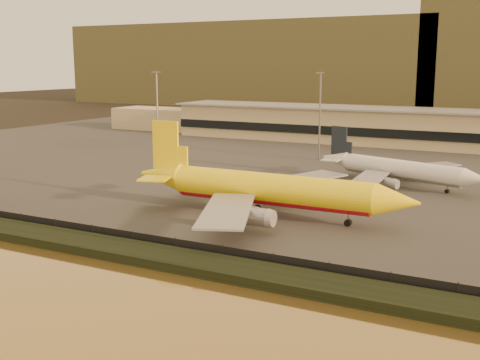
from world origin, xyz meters
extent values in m
plane|color=black|center=(0.00, 0.00, 0.00)|extent=(900.00, 900.00, 0.00)
cube|color=black|center=(0.00, -17.00, 0.70)|extent=(320.00, 7.00, 1.40)
cube|color=#2D2D2D|center=(0.00, 95.00, 0.10)|extent=(320.00, 220.00, 0.20)
cube|color=black|center=(0.00, -13.00, 1.30)|extent=(300.00, 0.05, 2.20)
cube|color=tan|center=(0.00, 125.00, 6.20)|extent=(160.00, 22.00, 12.00)
cube|color=black|center=(0.00, 113.80, 5.20)|extent=(160.00, 0.60, 3.00)
cube|color=gray|center=(0.00, 125.00, 12.50)|extent=(164.00, 24.00, 0.60)
cube|color=tan|center=(-95.00, 129.00, 4.70)|extent=(50.00, 18.00, 9.00)
cylinder|color=slate|center=(-60.00, 70.00, 12.70)|extent=(0.50, 0.50, 25.00)
cube|color=slate|center=(-60.00, 70.00, 25.40)|extent=(2.20, 2.20, 0.40)
cylinder|color=slate|center=(-10.00, 80.00, 12.70)|extent=(0.50, 0.50, 25.00)
cube|color=slate|center=(-10.00, 80.00, 25.40)|extent=(2.20, 2.20, 0.40)
cube|color=brown|center=(-140.00, 340.00, 27.50)|extent=(260.00, 160.00, 55.00)
cylinder|color=yellow|center=(5.36, 13.40, 5.49)|extent=(38.61, 5.79, 5.57)
cylinder|color=red|center=(5.36, 13.40, 4.52)|extent=(37.53, 4.56, 4.35)
cone|color=yellow|center=(28.40, 13.53, 5.49)|extent=(7.53, 5.62, 5.57)
cone|color=yellow|center=(-18.75, 13.26, 5.91)|extent=(9.68, 5.63, 5.57)
cube|color=yellow|center=(-17.68, 13.27, 12.04)|extent=(5.90, 0.48, 9.75)
cube|color=yellow|center=(-16.64, 18.85, 6.33)|extent=(6.71, 6.67, 0.33)
cube|color=yellow|center=(-16.57, 7.70, 6.33)|extent=(6.75, 6.71, 0.33)
cube|color=gray|center=(4.21, 28.24, 4.52)|extent=(15.88, 25.18, 0.33)
cylinder|color=gray|center=(6.91, 24.63, 2.99)|extent=(6.45, 3.10, 3.06)
cube|color=gray|center=(4.38, -1.45, 4.52)|extent=(16.10, 25.15, 0.33)
cylinder|color=gray|center=(7.03, 2.18, 2.99)|extent=(6.45, 3.10, 3.06)
cylinder|color=black|center=(20.10, 13.48, 0.81)|extent=(1.23, 0.98, 1.23)
cylinder|color=slate|center=(20.10, 13.48, 1.45)|extent=(0.21, 0.21, 2.51)
cylinder|color=black|center=(1.36, 10.87, 0.81)|extent=(1.23, 0.98, 1.23)
cylinder|color=slate|center=(1.36, 10.87, 1.45)|extent=(0.21, 0.21, 2.51)
cylinder|color=black|center=(1.33, 15.88, 0.81)|extent=(1.23, 0.98, 1.23)
cylinder|color=slate|center=(1.33, 15.88, 1.45)|extent=(0.21, 0.21, 2.51)
cylinder|color=silver|center=(20.01, 53.22, 4.15)|extent=(29.75, 13.33, 4.16)
cylinder|color=gray|center=(20.01, 53.22, 3.42)|extent=(28.67, 12.20, 3.24)
cone|color=silver|center=(37.00, 47.62, 4.15)|extent=(6.83, 5.78, 4.16)
cone|color=silver|center=(2.23, 59.09, 4.46)|extent=(8.41, 6.30, 4.16)
cube|color=black|center=(3.02, 58.83, 9.04)|extent=(4.45, 1.75, 7.28)
cube|color=silver|center=(5.12, 62.52, 4.78)|extent=(5.69, 5.65, 0.25)
cube|color=silver|center=(2.51, 54.61, 4.78)|extent=(4.18, 3.97, 0.25)
cube|color=gray|center=(22.81, 64.35, 3.42)|extent=(16.54, 18.05, 0.25)
cylinder|color=gray|center=(23.90, 61.03, 2.28)|extent=(5.46, 3.74, 2.29)
cube|color=gray|center=(15.64, 42.62, 3.42)|extent=(7.03, 19.06, 0.25)
cylinder|color=gray|center=(18.49, 44.63, 2.28)|extent=(5.46, 3.74, 2.29)
cylinder|color=black|center=(30.88, 49.64, 0.66)|extent=(1.10, 0.98, 0.92)
cylinder|color=slate|center=(30.88, 49.64, 1.14)|extent=(0.22, 0.22, 1.87)
cylinder|color=black|center=(16.46, 52.42, 0.66)|extent=(1.10, 0.98, 0.92)
cylinder|color=slate|center=(16.46, 52.42, 1.14)|extent=(0.22, 0.22, 1.87)
cylinder|color=black|center=(17.64, 55.98, 0.66)|extent=(1.10, 0.98, 0.92)
cylinder|color=slate|center=(17.64, 55.98, 1.14)|extent=(0.22, 0.22, 1.87)
cube|color=yellow|center=(13.43, 26.54, 1.18)|extent=(4.75, 3.27, 1.96)
cube|color=silver|center=(-22.26, 30.88, 1.19)|extent=(4.45, 2.07, 1.98)
camera|label=1|loc=(50.42, -84.59, 27.88)|focal=45.00mm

